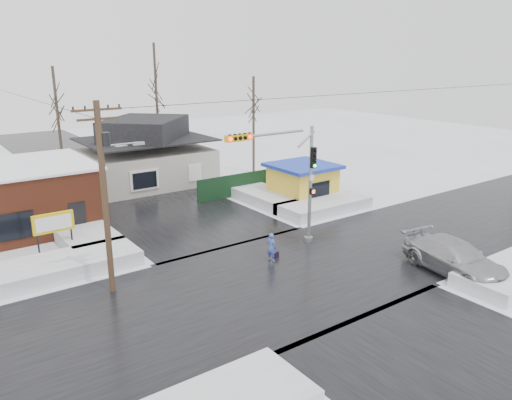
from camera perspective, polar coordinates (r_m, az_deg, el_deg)
ground at (r=25.95m, az=3.76°, el=-8.54°), size 120.00×120.00×0.00m
road_ns at (r=25.95m, az=3.76°, el=-8.52°), size 10.00×120.00×0.02m
road_ew at (r=25.95m, az=3.76°, el=-8.52°), size 120.00×10.00×0.02m
snowbank_nw at (r=27.88m, az=-20.54°, el=-6.90°), size 7.00×3.00×0.80m
snowbank_ne at (r=36.33m, az=7.77°, el=-0.65°), size 7.00×3.00×0.80m
snowbank_nside_w at (r=32.89m, az=-19.58°, el=-3.28°), size 3.00×8.00×0.80m
snowbank_nside_e at (r=38.78m, az=0.55°, el=0.59°), size 3.00×8.00×0.80m
traffic_signal at (r=28.12m, az=3.94°, el=3.21°), size 6.05×0.68×7.00m
utility_pole at (r=23.48m, az=-16.84°, el=1.36°), size 3.15×0.44×9.00m
marquee_sign at (r=29.65m, az=-22.14°, el=-2.55°), size 2.20×0.21×2.55m
house at (r=44.37m, az=-12.43°, el=5.16°), size 10.40×8.40×5.76m
kiosk at (r=38.50m, az=5.33°, el=2.05°), size 4.60×4.60×2.88m
fence at (r=39.95m, az=-1.72°, el=1.80°), size 8.00×0.12×1.80m
tree_far_left at (r=45.58m, az=-21.99°, el=11.44°), size 3.00×3.00×10.00m
tree_far_mid at (r=50.72m, az=-11.47°, el=14.45°), size 3.00×3.00×12.00m
tree_far_right at (r=46.90m, az=-0.28°, el=11.72°), size 3.00×3.00×9.00m
pedestrian at (r=27.23m, az=1.78°, el=-5.45°), size 0.51×0.66×1.60m
car at (r=27.68m, az=21.75°, el=-6.17°), size 3.26×6.20×1.71m
shopping_bag at (r=27.90m, az=2.36°, el=-6.30°), size 0.29×0.15×0.35m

